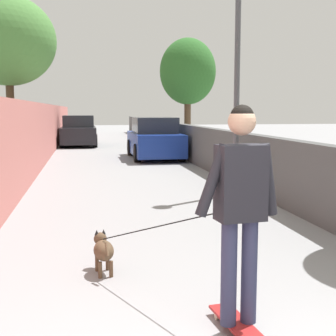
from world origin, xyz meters
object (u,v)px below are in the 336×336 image
object	(u,v)px
car_near	(155,139)
car_far	(79,132)
tree_left_far	(8,41)
person_skateboarder	(240,198)
dog	(104,249)
skateboard	(238,325)
lamp_post	(238,41)
tree_right_mid	(188,72)

from	to	relation	value
car_near	car_far	xyz separation A→B (m)	(6.83, 2.89, -0.00)
tree_left_far	person_skateboarder	xyz separation A→B (m)	(-11.84, -3.47, -2.77)
person_skateboarder	car_far	distance (m)	20.81
dog	car_far	size ratio (longest dim) A/B	0.49
skateboard	car_far	world-z (taller)	car_far
car_far	lamp_post	bearing A→B (deg)	-166.62
tree_right_mid	car_near	size ratio (longest dim) A/B	1.28
car_far	tree_left_far	bearing A→B (deg)	167.65
lamp_post	person_skateboarder	bearing A→B (deg)	162.10
car_near	car_far	size ratio (longest dim) A/B	1.02
dog	car_far	distance (m)	19.14
tree_left_far	person_skateboarder	distance (m)	12.65
person_skateboarder	car_near	distance (m)	13.99
car_far	person_skateboarder	bearing A→B (deg)	-175.81
lamp_post	skateboard	world-z (taller)	lamp_post
lamp_post	person_skateboarder	distance (m)	6.74
dog	car_near	bearing A→B (deg)	-11.01
person_skateboarder	tree_right_mid	bearing A→B (deg)	-11.08
tree_left_far	person_skateboarder	size ratio (longest dim) A/B	2.97
tree_right_mid	lamp_post	bearing A→B (deg)	172.59
tree_left_far	car_near	world-z (taller)	tree_left_far
lamp_post	dog	size ratio (longest dim) A/B	2.51
tree_right_mid	skateboard	size ratio (longest dim) A/B	6.20
tree_right_mid	car_near	distance (m)	5.28
lamp_post	person_skateboarder	world-z (taller)	lamp_post
tree_left_far	car_far	bearing A→B (deg)	-12.35
tree_right_mid	car_far	world-z (taller)	tree_right_mid
car_near	car_far	distance (m)	7.42
dog	car_near	size ratio (longest dim) A/B	0.48
person_skateboarder	tree_left_far	bearing A→B (deg)	16.33
person_skateboarder	car_far	bearing A→B (deg)	4.19
lamp_post	tree_left_far	bearing A→B (deg)	43.39
tree_right_mid	dog	distance (m)	17.15
lamp_post	car_near	xyz separation A→B (m)	(7.83, 0.60, -2.53)
tree_left_far	skateboard	size ratio (longest dim) A/B	6.46
person_skateboarder	dog	world-z (taller)	person_skateboarder
car_near	lamp_post	bearing A→B (deg)	-175.62
lamp_post	person_skateboarder	size ratio (longest dim) A/B	2.70
dog	skateboard	bearing A→B (deg)	-147.71
tree_left_far	lamp_post	size ratio (longest dim) A/B	1.10
car_near	car_far	bearing A→B (deg)	22.90
tree_right_mid	dog	xyz separation A→B (m)	(-16.22, 4.52, -3.26)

